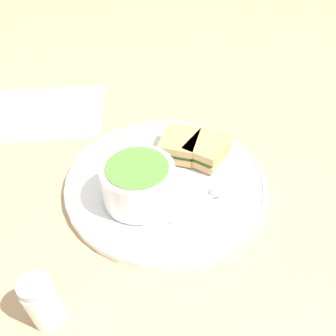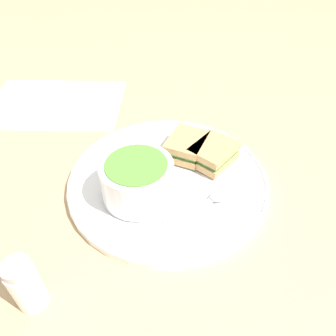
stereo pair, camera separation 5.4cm
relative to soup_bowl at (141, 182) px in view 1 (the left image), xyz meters
The scene contains 8 objects.
ground_plane 0.08m from the soup_bowl, 40.10° to the right, with size 2.40×2.40×0.00m, color tan.
plate 0.08m from the soup_bowl, 40.10° to the right, with size 0.34×0.34×0.02m.
soup_bowl is the anchor object (origin of this frame).
spoon 0.12m from the soup_bowl, 88.03° to the right, with size 0.08×0.10×0.01m.
sandwich_half_near 0.15m from the soup_bowl, 49.67° to the right, with size 0.10×0.10×0.03m.
sandwich_half_far 0.13m from the soup_bowl, 30.56° to the right, with size 0.09×0.08×0.03m.
salt_shaker 0.21m from the soup_bowl, 151.27° to the left, with size 0.04×0.04×0.08m.
menu_sheet 0.38m from the soup_bowl, 42.29° to the left, with size 0.25×0.33×0.00m.
Camera 1 is at (-0.40, 0.00, 0.40)m, focal length 35.00 mm.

